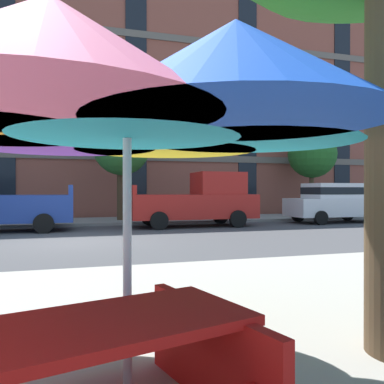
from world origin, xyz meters
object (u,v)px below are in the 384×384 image
street_tree_middle (122,148)px  street_tree_right (311,155)px  pickup_red (198,201)px  patio_umbrella (127,98)px  picnic_table (89,375)px  sedan_white (334,202)px

street_tree_middle → street_tree_right: bearing=4.1°
pickup_red → street_tree_right: bearing=24.9°
patio_umbrella → picnic_table: patio_umbrella is taller
sedan_white → patio_umbrella: bearing=-131.1°
street_tree_middle → patio_umbrella: 15.68m
sedan_white → street_tree_middle: (-9.24, 2.82, 2.42)m
street_tree_middle → patio_umbrella: (-1.83, -15.52, -1.26)m
street_tree_middle → street_tree_right: (10.42, 0.74, 0.05)m
street_tree_middle → sedan_white: bearing=-17.0°
street_tree_right → patio_umbrella: street_tree_right is taller
patio_umbrella → picnic_table: size_ratio=1.62×
pickup_red → patio_umbrella: 13.54m
patio_umbrella → picnic_table: bearing=-117.8°
patio_umbrella → picnic_table: (-0.28, -0.53, -1.63)m
sedan_white → street_tree_middle: 9.96m
street_tree_right → picnic_table: street_tree_right is taller
sedan_white → street_tree_middle: bearing=163.0°
street_tree_right → picnic_table: 21.15m
street_tree_middle → patio_umbrella: bearing=-96.7°
street_tree_middle → picnic_table: (-2.11, -16.05, -2.88)m
sedan_white → street_tree_right: size_ratio=0.92×
pickup_red → picnic_table: bearing=-110.2°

